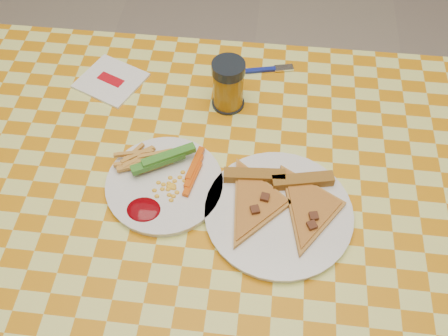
{
  "coord_description": "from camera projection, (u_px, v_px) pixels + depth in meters",
  "views": [
    {
      "loc": [
        0.06,
        -0.49,
        1.53
      ],
      "look_at": [
        -0.0,
        0.06,
        0.78
      ],
      "focal_mm": 40.0,
      "sensor_mm": 36.0,
      "label": 1
    }
  ],
  "objects": [
    {
      "name": "ground",
      "position": [
        223.0,
        331.0,
        1.53
      ],
      "size": [
        8.0,
        8.0,
        0.0
      ],
      "primitive_type": "plane",
      "color": "#BBA897",
      "rests_on": "ground"
    },
    {
      "name": "table",
      "position": [
        222.0,
        219.0,
        0.98
      ],
      "size": [
        1.28,
        0.88,
        0.76
      ],
      "color": "white",
      "rests_on": "ground"
    },
    {
      "name": "plate_left",
      "position": [
        165.0,
        185.0,
        0.93
      ],
      "size": [
        0.23,
        0.23,
        0.01
      ],
      "primitive_type": "cylinder",
      "rotation": [
        0.0,
        0.0,
        -0.1
      ],
      "color": "white",
      "rests_on": "table"
    },
    {
      "name": "plate_right",
      "position": [
        278.0,
        213.0,
        0.89
      ],
      "size": [
        0.31,
        0.31,
        0.01
      ],
      "primitive_type": "cylinder",
      "rotation": [
        0.0,
        0.0,
        0.2
      ],
      "color": "white",
      "rests_on": "table"
    },
    {
      "name": "fries_veggies",
      "position": [
        161.0,
        173.0,
        0.92
      ],
      "size": [
        0.19,
        0.17,
        0.04
      ],
      "color": "gold",
      "rests_on": "plate_left"
    },
    {
      "name": "pizza_slices",
      "position": [
        281.0,
        201.0,
        0.89
      ],
      "size": [
        0.26,
        0.24,
        0.02
      ],
      "color": "#BD8F3A",
      "rests_on": "plate_right"
    },
    {
      "name": "drink_glass",
      "position": [
        228.0,
        85.0,
        1.01
      ],
      "size": [
        0.07,
        0.07,
        0.11
      ],
      "color": "black",
      "rests_on": "table"
    },
    {
      "name": "napkin",
      "position": [
        111.0,
        81.0,
        1.09
      ],
      "size": [
        0.16,
        0.16,
        0.01
      ],
      "rotation": [
        0.0,
        0.0,
        -0.41
      ],
      "color": "white",
      "rests_on": "table"
    },
    {
      "name": "fork",
      "position": [
        264.0,
        70.0,
        1.11
      ],
      "size": [
        0.13,
        0.05,
        0.01
      ],
      "rotation": [
        0.0,
        0.0,
        0.23
      ],
      "color": "navy",
      "rests_on": "table"
    }
  ]
}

